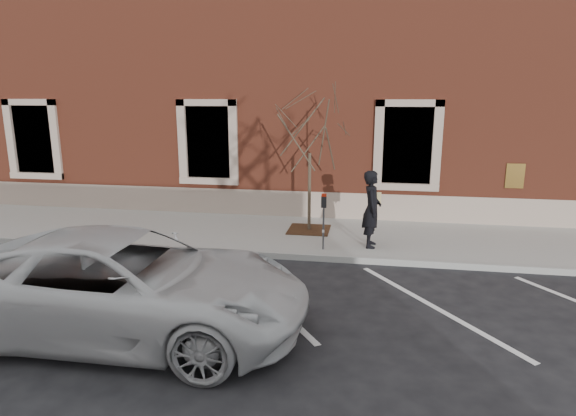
% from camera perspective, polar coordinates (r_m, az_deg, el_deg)
% --- Properties ---
extents(ground, '(120.00, 120.00, 0.00)m').
position_cam_1_polar(ground, '(11.60, -0.50, -5.97)').
color(ground, '#28282B').
rests_on(ground, ground).
extents(sidewalk_near, '(40.00, 3.50, 0.15)m').
position_cam_1_polar(sidewalk_near, '(13.22, 0.84, -3.21)').
color(sidewalk_near, '#9F9C95').
rests_on(sidewalk_near, ground).
extents(curb_near, '(40.00, 0.12, 0.15)m').
position_cam_1_polar(curb_near, '(11.53, -0.55, -5.69)').
color(curb_near, '#9E9E99').
rests_on(curb_near, ground).
extents(parking_stripes, '(28.00, 4.40, 0.01)m').
position_cam_1_polar(parking_stripes, '(9.59, -2.87, -10.19)').
color(parking_stripes, silver).
rests_on(parking_stripes, ground).
extents(building_civic, '(40.00, 8.62, 8.00)m').
position_cam_1_polar(building_civic, '(18.63, 3.81, 13.73)').
color(building_civic, brown).
rests_on(building_civic, ground).
extents(man, '(0.46, 0.70, 1.90)m').
position_cam_1_polar(man, '(11.93, 9.89, -0.12)').
color(man, black).
rests_on(man, sidewalk_near).
extents(parking_meter, '(0.13, 0.10, 1.38)m').
position_cam_1_polar(parking_meter, '(11.55, 4.25, -0.36)').
color(parking_meter, '#595B60').
rests_on(parking_meter, sidewalk_near).
extents(tree_grate, '(1.14, 1.14, 0.03)m').
position_cam_1_polar(tree_grate, '(13.43, 2.50, -2.57)').
color(tree_grate, '#442C15').
rests_on(tree_grate, sidewalk_near).
extents(sapling, '(2.35, 2.35, 3.91)m').
position_cam_1_polar(sapling, '(12.96, 2.62, 9.10)').
color(sapling, '#493B2C').
rests_on(sapling, sidewalk_near).
extents(white_truck, '(6.05, 2.87, 1.67)m').
position_cam_1_polar(white_truck, '(8.29, -18.86, -8.56)').
color(white_truck, silver).
rests_on(white_truck, ground).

